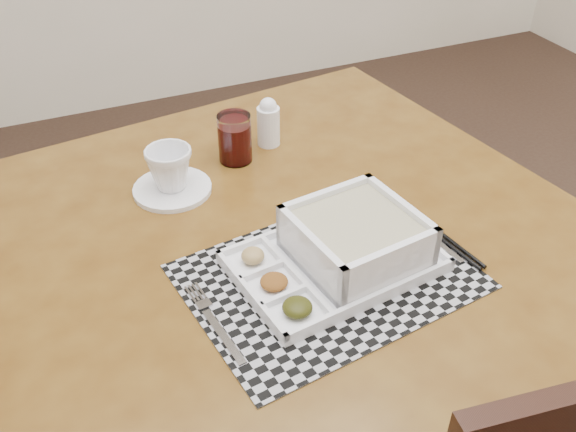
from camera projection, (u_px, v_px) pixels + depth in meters
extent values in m
cube|color=#4A2B0D|center=(287.00, 246.00, 1.13)|extent=(1.19, 1.19, 0.04)
cylinder|color=#4A2B0D|center=(8.00, 334.00, 1.49)|extent=(0.05, 0.05, 0.75)
cylinder|color=#4A2B0D|center=(341.00, 210.00, 1.89)|extent=(0.05, 0.05, 0.75)
cube|color=#4A2B0D|center=(185.00, 161.00, 1.48)|extent=(0.90, 0.15, 0.08)
cube|color=#4A2B0D|center=(33.00, 375.00, 0.98)|extent=(0.15, 0.90, 0.08)
cube|color=#4A2B0D|center=(470.00, 198.00, 1.36)|extent=(0.15, 0.90, 0.08)
cube|color=#9B9BA2|center=(328.00, 276.00, 1.03)|extent=(0.48, 0.38, 0.00)
cube|color=white|center=(334.00, 263.00, 1.05)|extent=(0.35, 0.26, 0.01)
cube|color=white|center=(300.00, 224.00, 1.11)|extent=(0.32, 0.05, 0.01)
cube|color=white|center=(374.00, 297.00, 0.97)|extent=(0.32, 0.05, 0.01)
cube|color=white|center=(250.00, 293.00, 0.97)|extent=(0.04, 0.22, 0.01)
cube|color=white|center=(409.00, 228.00, 1.10)|extent=(0.04, 0.22, 0.01)
cube|color=white|center=(295.00, 274.00, 1.01)|extent=(0.04, 0.20, 0.01)
cube|color=white|center=(283.00, 297.00, 0.97)|extent=(0.08, 0.02, 0.01)
cube|color=white|center=(261.00, 271.00, 1.01)|extent=(0.08, 0.02, 0.01)
ellipsoid|color=black|center=(297.00, 307.00, 0.94)|extent=(0.05, 0.05, 0.02)
ellipsoid|color=#52290D|center=(274.00, 282.00, 0.99)|extent=(0.04, 0.04, 0.02)
ellipsoid|color=olive|center=(253.00, 256.00, 1.03)|extent=(0.04, 0.04, 0.02)
cube|color=white|center=(355.00, 253.00, 1.05)|extent=(0.21, 0.21, 0.01)
cube|color=white|center=(326.00, 210.00, 1.09)|extent=(0.19, 0.04, 0.08)
cube|color=white|center=(390.00, 268.00, 0.97)|extent=(0.19, 0.04, 0.08)
cube|color=white|center=(310.00, 256.00, 0.99)|extent=(0.04, 0.19, 0.08)
cube|color=white|center=(399.00, 220.00, 1.07)|extent=(0.04, 0.19, 0.08)
cube|color=tan|center=(356.00, 239.00, 1.03)|extent=(0.19, 0.19, 0.07)
cube|color=silver|center=(226.00, 336.00, 0.92)|extent=(0.03, 0.12, 0.00)
cube|color=silver|center=(204.00, 304.00, 0.97)|extent=(0.02, 0.02, 0.00)
cube|color=silver|center=(190.00, 295.00, 0.99)|extent=(0.01, 0.04, 0.00)
cube|color=silver|center=(194.00, 293.00, 0.99)|extent=(0.01, 0.04, 0.00)
cube|color=silver|center=(197.00, 292.00, 1.00)|extent=(0.01, 0.04, 0.00)
cube|color=silver|center=(201.00, 290.00, 1.00)|extent=(0.01, 0.04, 0.00)
cube|color=silver|center=(438.00, 243.00, 1.09)|extent=(0.03, 0.12, 0.00)
ellipsoid|color=silver|center=(404.00, 215.00, 1.16)|extent=(0.04, 0.06, 0.01)
cylinder|color=black|center=(431.00, 231.00, 1.12)|extent=(0.04, 0.24, 0.01)
cylinder|color=black|center=(435.00, 229.00, 1.12)|extent=(0.04, 0.24, 0.01)
cylinder|color=white|center=(172.00, 189.00, 1.22)|extent=(0.15, 0.15, 0.01)
imported|color=white|center=(170.00, 169.00, 1.20)|extent=(0.09, 0.09, 0.08)
cylinder|color=white|center=(235.00, 138.00, 1.29)|extent=(0.07, 0.07, 0.10)
cylinder|color=#3B0406|center=(235.00, 143.00, 1.30)|extent=(0.06, 0.06, 0.08)
cylinder|color=white|center=(268.00, 126.00, 1.35)|extent=(0.05, 0.05, 0.08)
sphere|color=white|center=(268.00, 106.00, 1.32)|extent=(0.04, 0.04, 0.04)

